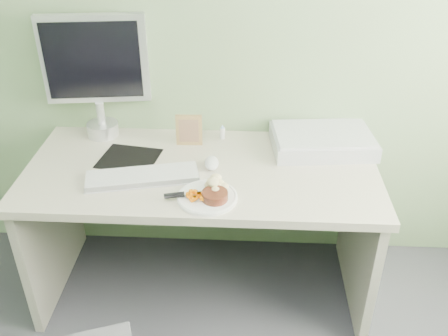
# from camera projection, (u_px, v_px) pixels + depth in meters

# --- Properties ---
(wall_back) EXTENTS (3.50, 0.00, 3.50)m
(wall_back) POSITION_uv_depth(u_px,v_px,m) (206.00, 8.00, 2.26)
(wall_back) COLOR gray
(wall_back) RESTS_ON floor
(desk) EXTENTS (1.60, 0.75, 0.73)m
(desk) POSITION_uv_depth(u_px,v_px,m) (202.00, 201.00, 2.36)
(desk) COLOR beige
(desk) RESTS_ON floor
(plate) EXTENTS (0.25, 0.25, 0.01)m
(plate) POSITION_uv_depth(u_px,v_px,m) (207.00, 197.00, 2.05)
(plate) COLOR white
(plate) RESTS_ON desk
(steak) EXTENTS (0.13, 0.13, 0.03)m
(steak) POSITION_uv_depth(u_px,v_px,m) (215.00, 196.00, 2.02)
(steak) COLOR black
(steak) RESTS_ON plate
(potato_pile) EXTENTS (0.11, 0.09, 0.06)m
(potato_pile) POSITION_uv_depth(u_px,v_px,m) (215.00, 184.00, 2.08)
(potato_pile) COLOR tan
(potato_pile) RESTS_ON plate
(carrot_heap) EXTENTS (0.07, 0.06, 0.04)m
(carrot_heap) POSITION_uv_depth(u_px,v_px,m) (195.00, 195.00, 2.02)
(carrot_heap) COLOR orange
(carrot_heap) RESTS_ON plate
(steak_knife) EXTENTS (0.21, 0.07, 0.02)m
(steak_knife) POSITION_uv_depth(u_px,v_px,m) (183.00, 194.00, 2.04)
(steak_knife) COLOR silver
(steak_knife) RESTS_ON plate
(mousepad) EXTENTS (0.29, 0.27, 0.00)m
(mousepad) POSITION_uv_depth(u_px,v_px,m) (129.00, 158.00, 2.33)
(mousepad) COLOR black
(mousepad) RESTS_ON desk
(keyboard) EXTENTS (0.50, 0.25, 0.02)m
(keyboard) POSITION_uv_depth(u_px,v_px,m) (142.00, 176.00, 2.17)
(keyboard) COLOR white
(keyboard) RESTS_ON desk
(computer_mouse) EXTENTS (0.07, 0.12, 0.04)m
(computer_mouse) POSITION_uv_depth(u_px,v_px,m) (212.00, 163.00, 2.26)
(computer_mouse) COLOR white
(computer_mouse) RESTS_ON desk
(photo_frame) EXTENTS (0.13, 0.02, 0.16)m
(photo_frame) POSITION_uv_depth(u_px,v_px,m) (189.00, 130.00, 2.41)
(photo_frame) COLOR #9F7B4A
(photo_frame) RESTS_ON desk
(eyedrop_bottle) EXTENTS (0.03, 0.03, 0.08)m
(eyedrop_bottle) POSITION_uv_depth(u_px,v_px,m) (222.00, 132.00, 2.49)
(eyedrop_bottle) COLOR white
(eyedrop_bottle) RESTS_ON desk
(scanner) EXTENTS (0.51, 0.36, 0.07)m
(scanner) POSITION_uv_depth(u_px,v_px,m) (322.00, 141.00, 2.40)
(scanner) COLOR silver
(scanner) RESTS_ON desk
(monitor) EXTENTS (0.50, 0.16, 0.60)m
(monitor) POSITION_uv_depth(u_px,v_px,m) (96.00, 70.00, 2.38)
(monitor) COLOR silver
(monitor) RESTS_ON desk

